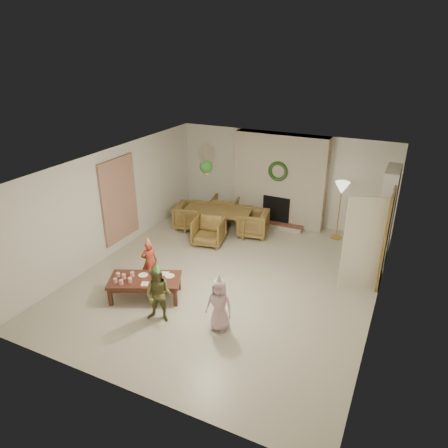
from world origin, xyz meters
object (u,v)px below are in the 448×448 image
Objects in this scene: dining_table at (217,220)px; child_plaid at (159,295)px; coffee_table_top at (145,280)px; child_pink at (219,305)px; dining_chair_far at (225,209)px; dining_chair_right at (253,223)px; dining_chair_left at (190,216)px; child_red at (149,262)px; dining_chair_near at (209,231)px.

dining_table is 1.65× the size of child_plaid.
child_pink is (1.75, -0.24, 0.10)m from coffee_table_top.
dining_chair_far is 0.70× the size of child_plaid.
dining_chair_right is 3.94m from child_pink.
dining_chair_left is 1.74m from dining_chair_right.
dining_table is 0.77m from dining_chair_left.
coffee_table_top is (0.24, -4.19, 0.05)m from dining_chair_far.
child_red reaches higher than dining_chair_right.
dining_chair_near and dining_chair_right have the same top height.
child_pink reaches higher than dining_chair_left.
child_plaid is at bearing -88.57° from dining_chair_near.
child_plaid is (0.91, -4.69, 0.19)m from dining_chair_far.
child_pink reaches higher than dining_chair_right.
dining_table is at bearing -134.42° from child_red.
child_red is at bearing -103.13° from dining_table.
child_pink is at bearing -73.18° from dining_table.
dining_chair_near and dining_chair_far have the same top height.
child_plaid reaches higher than child_pink.
child_red is at bearing 79.63° from dining_chair_far.
dining_chair_far is at bearing -45.00° from dining_chair_left.
dining_chair_right is at bearing -151.27° from child_red.
dining_chair_far is at bearing -128.66° from dining_chair_right.
child_pink reaches higher than coffee_table_top.
coffee_table_top is (-0.03, -2.66, 0.05)m from dining_chair_near.
dining_table is 4.01m from child_plaid.
dining_chair_near reaches higher than dining_table.
dining_chair_near is 2.66m from coffee_table_top.
child_pink is (2.62, -3.53, 0.16)m from dining_chair_left.
dining_chair_near is at bearing 90.00° from dining_chair_far.
dining_chair_left is 4.40m from child_pink.
dining_chair_near is 1.00× the size of dining_chair_far.
coffee_table_top is 1.77m from child_pink.
dining_chair_right reaches higher than coffee_table_top.
dining_chair_near is 1.00× the size of dining_chair_left.
coffee_table_top is 1.30× the size of child_plaid.
dining_chair_left is at bearing 101.59° from child_plaid.
dining_chair_right reaches higher than dining_table.
coffee_table_top is 0.60m from child_red.
dining_table is at bearing -90.00° from dining_chair_left.
dining_chair_far is 4.86m from child_pink.
dining_chair_far is 0.80× the size of child_red.
dining_table is 0.77m from dining_chair_near.
dining_chair_far is 4.20m from coffee_table_top.
dining_chair_right is (0.82, 0.93, 0.00)m from dining_chair_near.
dining_chair_far is 0.75× the size of child_pink.
dining_chair_right is 0.54× the size of coffee_table_top.
dining_chair_near is 0.80× the size of child_red.
child_pink is at bearing -69.38° from dining_chair_near.
dining_chair_near is 0.70× the size of child_plaid.
dining_table is 0.77m from dining_chair_far.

